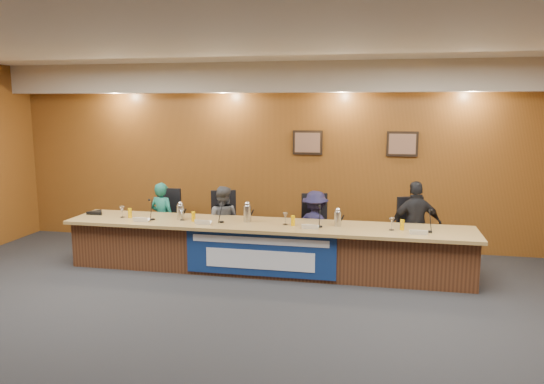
{
  "coord_description": "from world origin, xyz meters",
  "views": [
    {
      "loc": [
        1.67,
        -5.18,
        2.51
      ],
      "look_at": [
        0.03,
        2.72,
        1.17
      ],
      "focal_mm": 35.0,
      "sensor_mm": 36.0,
      "label": 1
    }
  ],
  "objects_px": {
    "dais_body": "(266,249)",
    "office_chair_c": "(316,232)",
    "panelist_d": "(416,226)",
    "carafe_right": "(338,219)",
    "carafe_left": "(181,212)",
    "office_chair_d": "(415,237)",
    "carafe_mid": "(247,214)",
    "panelist_a": "(162,218)",
    "office_chair_a": "(165,225)",
    "panelist_c": "(315,227)",
    "panelist_b": "(222,222)",
    "speakerphone": "(97,213)",
    "office_chair_b": "(224,228)",
    "banner": "(260,254)"
  },
  "relations": [
    {
      "from": "carafe_mid",
      "to": "banner",
      "type": "bearing_deg",
      "value": -56.11
    },
    {
      "from": "dais_body",
      "to": "carafe_left",
      "type": "relative_size",
      "value": 26.91
    },
    {
      "from": "dais_body",
      "to": "office_chair_b",
      "type": "relative_size",
      "value": 12.5
    },
    {
      "from": "panelist_d",
      "to": "carafe_right",
      "type": "height_order",
      "value": "panelist_d"
    },
    {
      "from": "office_chair_c",
      "to": "carafe_mid",
      "type": "relative_size",
      "value": 1.94
    },
    {
      "from": "panelist_a",
      "to": "carafe_mid",
      "type": "xyz_separation_m",
      "value": [
        1.62,
        -0.55,
        0.26
      ]
    },
    {
      "from": "dais_body",
      "to": "office_chair_c",
      "type": "relative_size",
      "value": 12.5
    },
    {
      "from": "panelist_a",
      "to": "office_chair_a",
      "type": "distance_m",
      "value": 0.17
    },
    {
      "from": "office_chair_a",
      "to": "office_chair_c",
      "type": "bearing_deg",
      "value": -0.94
    },
    {
      "from": "carafe_left",
      "to": "panelist_b",
      "type": "bearing_deg",
      "value": 51.36
    },
    {
      "from": "office_chair_b",
      "to": "office_chair_c",
      "type": "relative_size",
      "value": 1.0
    },
    {
      "from": "carafe_mid",
      "to": "dais_body",
      "type": "bearing_deg",
      "value": -3.07
    },
    {
      "from": "panelist_c",
      "to": "office_chair_a",
      "type": "distance_m",
      "value": 2.59
    },
    {
      "from": "dais_body",
      "to": "panelist_d",
      "type": "distance_m",
      "value": 2.31
    },
    {
      "from": "panelist_c",
      "to": "carafe_mid",
      "type": "relative_size",
      "value": 4.71
    },
    {
      "from": "carafe_mid",
      "to": "panelist_c",
      "type": "bearing_deg",
      "value": 29.69
    },
    {
      "from": "panelist_a",
      "to": "carafe_mid",
      "type": "bearing_deg",
      "value": 173.55
    },
    {
      "from": "panelist_a",
      "to": "carafe_left",
      "type": "bearing_deg",
      "value": 145.56
    },
    {
      "from": "panelist_d",
      "to": "office_chair_a",
      "type": "bearing_deg",
      "value": -13.41
    },
    {
      "from": "carafe_mid",
      "to": "panelist_a",
      "type": "bearing_deg",
      "value": 161.24
    },
    {
      "from": "dais_body",
      "to": "panelist_c",
      "type": "distance_m",
      "value": 0.91
    },
    {
      "from": "dais_body",
      "to": "office_chair_b",
      "type": "distance_m",
      "value": 1.09
    },
    {
      "from": "panelist_c",
      "to": "panelist_d",
      "type": "relative_size",
      "value": 0.85
    },
    {
      "from": "panelist_a",
      "to": "office_chair_a",
      "type": "bearing_deg",
      "value": -77.69
    },
    {
      "from": "carafe_left",
      "to": "speakerphone",
      "type": "xyz_separation_m",
      "value": [
        -1.48,
        0.1,
        -0.09
      ]
    },
    {
      "from": "panelist_c",
      "to": "office_chair_d",
      "type": "distance_m",
      "value": 1.54
    },
    {
      "from": "dais_body",
      "to": "office_chair_b",
      "type": "xyz_separation_m",
      "value": [
        -0.86,
        0.67,
        0.13
      ]
    },
    {
      "from": "carafe_right",
      "to": "office_chair_c",
      "type": "bearing_deg",
      "value": 120.94
    },
    {
      "from": "panelist_c",
      "to": "office_chair_a",
      "type": "relative_size",
      "value": 2.43
    },
    {
      "from": "carafe_left",
      "to": "office_chair_d",
      "type": "bearing_deg",
      "value": 11.22
    },
    {
      "from": "panelist_b",
      "to": "office_chair_d",
      "type": "distance_m",
      "value": 3.07
    },
    {
      "from": "panelist_d",
      "to": "speakerphone",
      "type": "distance_m",
      "value": 5.06
    },
    {
      "from": "panelist_d",
      "to": "office_chair_b",
      "type": "relative_size",
      "value": 2.85
    },
    {
      "from": "panelist_b",
      "to": "panelist_c",
      "type": "xyz_separation_m",
      "value": [
        1.53,
        0.0,
        -0.01
      ]
    },
    {
      "from": "banner",
      "to": "panelist_a",
      "type": "distance_m",
      "value": 2.16
    },
    {
      "from": "panelist_d",
      "to": "speakerphone",
      "type": "xyz_separation_m",
      "value": [
        -5.03,
        -0.51,
        0.09
      ]
    },
    {
      "from": "panelist_d",
      "to": "dais_body",
      "type": "bearing_deg",
      "value": 2.32
    },
    {
      "from": "banner",
      "to": "office_chair_d",
      "type": "bearing_deg",
      "value": 26.04
    },
    {
      "from": "panelist_d",
      "to": "office_chair_d",
      "type": "distance_m",
      "value": 0.23
    },
    {
      "from": "banner",
      "to": "carafe_mid",
      "type": "height_order",
      "value": "carafe_mid"
    },
    {
      "from": "office_chair_a",
      "to": "panelist_b",
      "type": "bearing_deg",
      "value": -6.37
    },
    {
      "from": "speakerphone",
      "to": "panelist_c",
      "type": "bearing_deg",
      "value": 8.24
    },
    {
      "from": "office_chair_a",
      "to": "speakerphone",
      "type": "height_order",
      "value": "speakerphone"
    },
    {
      "from": "panelist_a",
      "to": "office_chair_b",
      "type": "xyz_separation_m",
      "value": [
        1.05,
        0.1,
        -0.13
      ]
    },
    {
      "from": "dais_body",
      "to": "panelist_b",
      "type": "bearing_deg",
      "value": 146.56
    },
    {
      "from": "office_chair_b",
      "to": "office_chair_c",
      "type": "xyz_separation_m",
      "value": [
        1.53,
        0.0,
        0.0
      ]
    },
    {
      "from": "banner",
      "to": "carafe_right",
      "type": "xyz_separation_m",
      "value": [
        1.07,
        0.42,
        0.48
      ]
    },
    {
      "from": "panelist_d",
      "to": "carafe_mid",
      "type": "height_order",
      "value": "panelist_d"
    },
    {
      "from": "carafe_mid",
      "to": "panelist_b",
      "type": "bearing_deg",
      "value": 135.88
    },
    {
      "from": "panelist_a",
      "to": "office_chair_a",
      "type": "relative_size",
      "value": 2.55
    }
  ]
}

